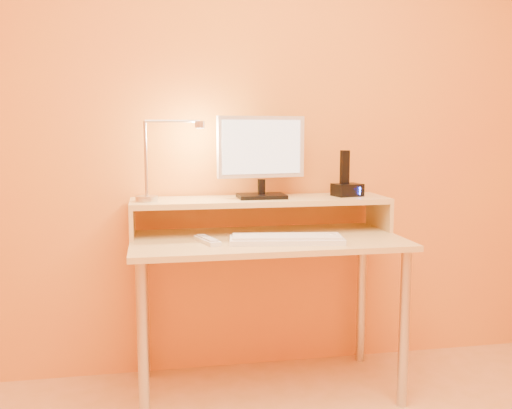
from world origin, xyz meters
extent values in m
cube|color=orange|center=(0.00, 1.50, 1.25)|extent=(3.00, 0.04, 2.50)
cylinder|color=#B7B7BB|center=(-0.55, 0.93, 0.35)|extent=(0.04, 0.04, 0.69)
cylinder|color=#B7B7BB|center=(0.55, 0.93, 0.35)|extent=(0.04, 0.04, 0.69)
cylinder|color=#B7B7BB|center=(-0.55, 1.43, 0.35)|extent=(0.04, 0.04, 0.69)
cylinder|color=#B7B7BB|center=(0.55, 1.43, 0.35)|extent=(0.04, 0.04, 0.69)
cube|color=#DBB46C|center=(0.00, 1.18, 0.71)|extent=(1.20, 0.60, 0.02)
cube|color=#DBB46C|center=(-0.59, 1.33, 0.79)|extent=(0.02, 0.30, 0.14)
cube|color=#DBB46C|center=(0.59, 1.33, 0.79)|extent=(0.02, 0.30, 0.14)
cube|color=#DBB46C|center=(0.00, 1.33, 0.87)|extent=(1.20, 0.30, 0.02)
cube|color=black|center=(0.00, 1.33, 0.89)|extent=(0.22, 0.16, 0.02)
cylinder|color=black|center=(0.00, 1.33, 0.93)|extent=(0.04, 0.04, 0.07)
cube|color=silver|center=(0.00, 1.34, 1.12)|extent=(0.42, 0.09, 0.28)
cube|color=black|center=(0.00, 1.36, 1.12)|extent=(0.37, 0.06, 0.24)
cube|color=silver|center=(0.00, 1.32, 1.12)|extent=(0.38, 0.05, 0.25)
cylinder|color=#B7B7BB|center=(-0.52, 1.30, 0.89)|extent=(0.10, 0.10, 0.02)
cylinder|color=#B7B7BB|center=(-0.52, 1.30, 1.07)|extent=(0.01, 0.01, 0.33)
cylinder|color=#B7B7BB|center=(-0.40, 1.30, 1.24)|extent=(0.24, 0.01, 0.01)
cylinder|color=#B7B7BB|center=(-0.28, 1.30, 1.22)|extent=(0.04, 0.04, 0.03)
cylinder|color=#FFEAC6|center=(-0.28, 1.30, 1.20)|extent=(0.03, 0.03, 0.00)
cube|color=black|center=(0.42, 1.33, 0.91)|extent=(0.15, 0.13, 0.06)
cube|color=black|center=(0.41, 1.33, 1.02)|extent=(0.04, 0.03, 0.16)
cube|color=blue|center=(0.47, 1.28, 0.91)|extent=(0.01, 0.00, 0.04)
cube|color=silver|center=(0.06, 1.05, 0.73)|extent=(0.50, 0.22, 0.02)
ellipsoid|color=white|center=(0.25, 1.05, 0.74)|extent=(0.06, 0.11, 0.04)
cube|color=silver|center=(-0.27, 1.11, 0.73)|extent=(0.10, 0.19, 0.02)
camera|label=1|loc=(-0.50, -1.24, 1.20)|focal=39.67mm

